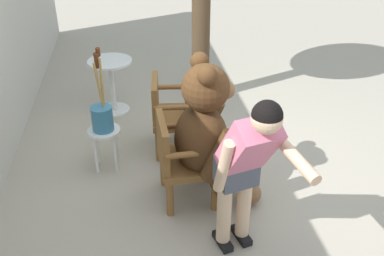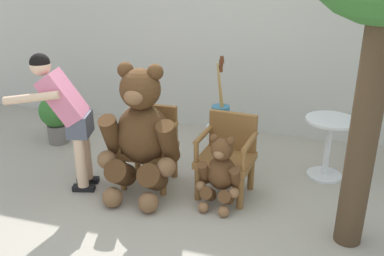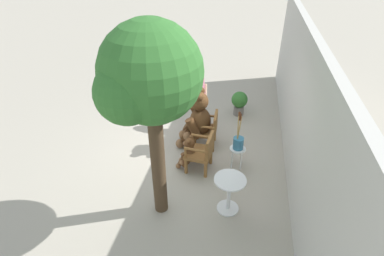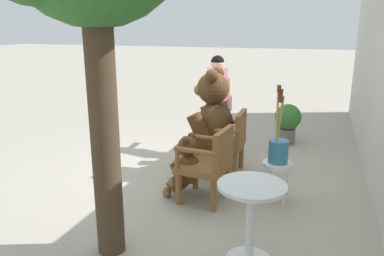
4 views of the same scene
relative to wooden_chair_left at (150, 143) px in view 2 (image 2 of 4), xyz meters
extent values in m
plane|color=#A8A091|center=(0.44, -0.54, -0.46)|extent=(60.00, 60.00, 0.00)
cube|color=beige|center=(0.44, 1.86, 0.94)|extent=(10.00, 0.16, 2.80)
cube|color=brown|center=(0.00, -0.06, -0.06)|extent=(0.58, 0.54, 0.07)
cylinder|color=brown|center=(-0.22, -0.28, -0.28)|extent=(0.07, 0.07, 0.37)
cylinder|color=brown|center=(0.24, -0.26, -0.28)|extent=(0.07, 0.07, 0.37)
cylinder|color=brown|center=(-0.23, 0.14, -0.28)|extent=(0.07, 0.07, 0.37)
cylinder|color=brown|center=(0.23, 0.15, -0.28)|extent=(0.07, 0.07, 0.37)
cube|color=brown|center=(-0.01, 0.17, 0.19)|extent=(0.52, 0.08, 0.42)
cylinder|color=brown|center=(-0.25, -0.07, 0.20)|extent=(0.07, 0.48, 0.06)
cylinder|color=brown|center=(-0.24, -0.28, 0.09)|extent=(0.05, 0.05, 0.22)
cylinder|color=brown|center=(0.25, -0.05, 0.20)|extent=(0.07, 0.48, 0.06)
cylinder|color=brown|center=(0.26, -0.26, 0.09)|extent=(0.05, 0.05, 0.22)
cube|color=brown|center=(0.87, -0.06, -0.06)|extent=(0.61, 0.57, 0.07)
cylinder|color=brown|center=(0.62, -0.25, -0.28)|extent=(0.07, 0.07, 0.37)
cylinder|color=brown|center=(1.08, -0.29, -0.28)|extent=(0.07, 0.07, 0.37)
cylinder|color=brown|center=(0.66, 0.17, -0.28)|extent=(0.07, 0.07, 0.37)
cylinder|color=brown|center=(1.12, 0.13, -0.28)|extent=(0.07, 0.07, 0.37)
cube|color=brown|center=(0.89, 0.17, 0.19)|extent=(0.52, 0.11, 0.42)
cylinder|color=brown|center=(0.62, -0.04, 0.20)|extent=(0.10, 0.48, 0.06)
cylinder|color=brown|center=(0.60, -0.25, 0.09)|extent=(0.05, 0.05, 0.22)
cylinder|color=brown|center=(1.12, -0.09, 0.20)|extent=(0.10, 0.48, 0.06)
cylinder|color=brown|center=(1.10, -0.29, 0.09)|extent=(0.05, 0.05, 0.22)
ellipsoid|color=#4C3019|center=(0.00, -0.18, 0.18)|extent=(0.59, 0.51, 0.67)
sphere|color=#4C3019|center=(0.00, -0.22, 0.69)|extent=(0.42, 0.42, 0.42)
ellipsoid|color=brown|center=(0.01, -0.39, 0.66)|extent=(0.20, 0.16, 0.16)
sphere|color=black|center=(0.01, -0.39, 0.67)|extent=(0.06, 0.06, 0.06)
sphere|color=#4C3019|center=(-0.16, -0.20, 0.87)|extent=(0.17, 0.17, 0.17)
sphere|color=#4C3019|center=(0.16, -0.19, 0.87)|extent=(0.17, 0.17, 0.17)
cylinder|color=#4C3019|center=(-0.31, -0.30, 0.18)|extent=(0.20, 0.37, 0.50)
sphere|color=brown|center=(-0.32, -0.44, -0.04)|extent=(0.20, 0.20, 0.20)
cylinder|color=#4C3019|center=(0.32, -0.28, 0.18)|extent=(0.20, 0.37, 0.50)
sphere|color=brown|center=(0.34, -0.42, -0.04)|extent=(0.20, 0.20, 0.20)
cylinder|color=#4C3019|center=(-0.17, -0.43, -0.18)|extent=(0.26, 0.42, 0.39)
sphere|color=brown|center=(-0.18, -0.63, -0.36)|extent=(0.21, 0.21, 0.21)
cylinder|color=#4C3019|center=(0.19, -0.42, -0.18)|extent=(0.26, 0.42, 0.39)
sphere|color=brown|center=(0.21, -0.62, -0.36)|extent=(0.21, 0.21, 0.21)
ellipsoid|color=brown|center=(0.87, -0.24, -0.12)|extent=(0.33, 0.29, 0.36)
sphere|color=brown|center=(0.87, -0.26, 0.16)|extent=(0.23, 0.23, 0.23)
ellipsoid|color=#8C603D|center=(0.86, -0.36, 0.14)|extent=(0.11, 0.09, 0.08)
sphere|color=black|center=(0.86, -0.36, 0.15)|extent=(0.03, 0.03, 0.03)
sphere|color=brown|center=(0.79, -0.24, 0.26)|extent=(0.09, 0.09, 0.09)
sphere|color=brown|center=(0.96, -0.26, 0.26)|extent=(0.09, 0.09, 0.09)
cylinder|color=brown|center=(0.70, -0.29, -0.12)|extent=(0.12, 0.21, 0.27)
sphere|color=#8C603D|center=(0.68, -0.36, -0.23)|extent=(0.11, 0.11, 0.11)
cylinder|color=brown|center=(1.03, -0.32, -0.12)|extent=(0.12, 0.21, 0.27)
sphere|color=#8C603D|center=(1.03, -0.39, -0.23)|extent=(0.11, 0.11, 0.11)
cylinder|color=brown|center=(0.76, -0.36, -0.31)|extent=(0.15, 0.23, 0.21)
sphere|color=#8C603D|center=(0.74, -0.47, -0.40)|extent=(0.11, 0.11, 0.11)
cylinder|color=brown|center=(0.95, -0.38, -0.31)|extent=(0.15, 0.23, 0.21)
sphere|color=#8C603D|center=(0.95, -0.49, -0.40)|extent=(0.11, 0.11, 0.11)
cube|color=black|center=(-0.67, -0.26, -0.43)|extent=(0.25, 0.15, 0.06)
cylinder|color=beige|center=(-0.67, -0.26, 0.01)|extent=(0.12, 0.12, 0.82)
cube|color=black|center=(-0.63, -0.43, -0.43)|extent=(0.25, 0.15, 0.06)
cylinder|color=beige|center=(-0.63, -0.43, 0.01)|extent=(0.12, 0.12, 0.82)
cube|color=#4C5160|center=(-0.65, -0.35, 0.29)|extent=(0.29, 0.34, 0.24)
cube|color=pink|center=(-0.79, -0.38, 0.59)|extent=(0.52, 0.42, 0.56)
sphere|color=beige|center=(-0.98, -0.43, 0.92)|extent=(0.21, 0.21, 0.21)
sphere|color=black|center=(-0.98, -0.43, 0.94)|extent=(0.21, 0.21, 0.21)
cylinder|color=beige|center=(-0.99, -0.63, 0.64)|extent=(0.57, 0.22, 0.16)
cylinder|color=beige|center=(-0.84, -0.20, 0.47)|extent=(0.23, 0.14, 0.50)
cylinder|color=white|center=(0.63, 0.73, -0.02)|extent=(0.34, 0.34, 0.03)
cylinder|color=white|center=(0.73, 0.83, -0.25)|extent=(0.04, 0.04, 0.43)
cylinder|color=white|center=(0.53, 0.83, -0.25)|extent=(0.04, 0.04, 0.43)
cylinder|color=white|center=(0.73, 0.63, -0.25)|extent=(0.04, 0.04, 0.43)
cylinder|color=white|center=(0.53, 0.63, -0.25)|extent=(0.04, 0.04, 0.43)
cylinder|color=teal|center=(0.63, 0.73, 0.13)|extent=(0.22, 0.22, 0.26)
cylinder|color=tan|center=(0.62, 0.72, 0.38)|extent=(0.10, 0.07, 0.61)
cylinder|color=#592D19|center=(0.62, 0.72, 0.72)|extent=(0.05, 0.05, 0.09)
cylinder|color=tan|center=(0.64, 0.69, 0.43)|extent=(0.12, 0.05, 0.71)
cylinder|color=#592D19|center=(0.64, 0.69, 0.83)|extent=(0.06, 0.05, 0.09)
cylinder|color=tan|center=(0.62, 0.72, 0.41)|extent=(0.10, 0.07, 0.67)
cylinder|color=#592D19|center=(0.62, 0.72, 0.79)|extent=(0.05, 0.05, 0.09)
cylinder|color=silver|center=(1.90, 0.66, 0.24)|extent=(0.56, 0.56, 0.03)
cylinder|color=silver|center=(1.90, 0.66, -0.12)|extent=(0.07, 0.07, 0.69)
cylinder|color=silver|center=(1.90, 0.66, -0.45)|extent=(0.40, 0.40, 0.03)
cylinder|color=#473523|center=(2.11, -0.54, 0.66)|extent=(0.24, 0.24, 2.25)
cylinder|color=slate|center=(-1.62, 0.63, -0.33)|extent=(0.28, 0.28, 0.26)
sphere|color=#33702D|center=(-1.62, 0.63, 0.00)|extent=(0.44, 0.44, 0.44)
camera|label=1|loc=(-3.25, 0.39, 2.24)|focal=40.00mm
camera|label=2|loc=(1.68, -4.03, 1.95)|focal=40.00mm
camera|label=3|loc=(5.78, 0.75, 3.76)|focal=28.00mm
camera|label=4|loc=(4.67, 1.12, 1.48)|focal=35.00mm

